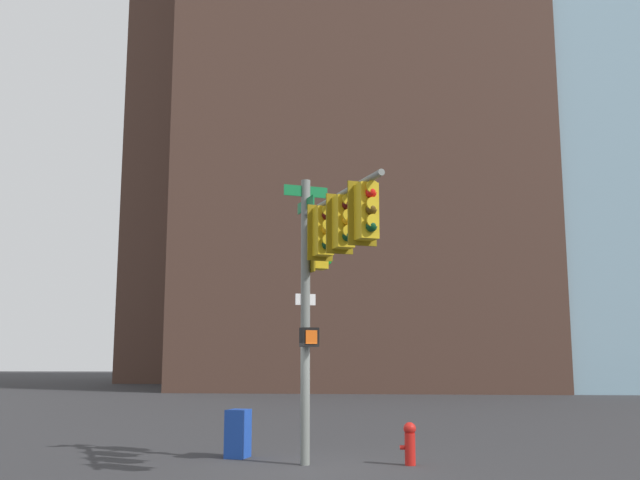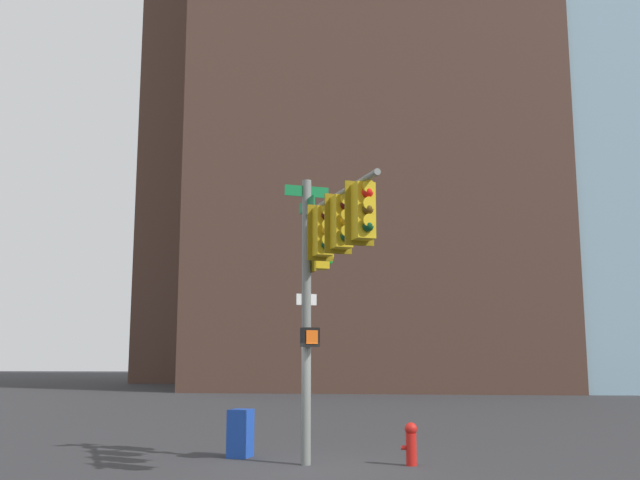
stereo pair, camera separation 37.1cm
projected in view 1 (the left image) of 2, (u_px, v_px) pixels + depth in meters
ground_plane at (316, 468)px, 14.60m from camera, size 200.00×200.00×0.00m
signal_pole_assembly at (327, 253)px, 14.60m from camera, size 2.22×4.00×6.06m
fire_hydrant at (410, 442)px, 15.02m from camera, size 0.34×0.26×0.87m
newspaper_box at (238, 433)px, 16.17m from camera, size 0.53×0.63×1.05m
building_brick_nearside at (363, 10)px, 56.38m from camera, size 25.19×15.40×57.92m
building_glass_tower at (412, 69)px, 65.16m from camera, size 32.55×33.77×55.83m
building_brick_farside at (243, 145)px, 74.36m from camera, size 17.72×19.73×47.65m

